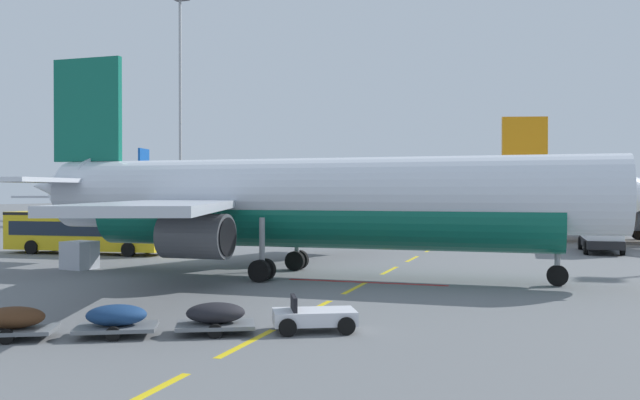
{
  "coord_description": "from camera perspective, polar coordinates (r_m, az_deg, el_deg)",
  "views": [
    {
      "loc": [
        26.25,
        -10.57,
        4.42
      ],
      "look_at": [
        13.56,
        28.3,
        3.95
      ],
      "focal_mm": 38.55,
      "sensor_mm": 36.0,
      "label": 1
    }
  ],
  "objects": [
    {
      "name": "apron_paint_markings",
      "position": [
        49.36,
        8.41,
        -4.48
      ],
      "size": [
        8.0,
        96.38,
        0.01
      ],
      "color": "yellow",
      "rests_on": "ground"
    },
    {
      "name": "baggage_train",
      "position": [
        22.0,
        -12.55,
        -9.54
      ],
      "size": [
        11.09,
        6.36,
        1.14
      ],
      "color": "silver",
      "rests_on": "ground"
    },
    {
      "name": "fuel_service_truck",
      "position": [
        54.19,
        22.28,
        -2.32
      ],
      "size": [
        2.87,
        7.08,
        3.14
      ],
      "color": "black",
      "rests_on": "ground"
    },
    {
      "name": "uld_cargo_container",
      "position": [
        41.85,
        -19.33,
        -4.34
      ],
      "size": [
        1.81,
        1.78,
        1.6
      ],
      "color": "#B7BCC6",
      "rests_on": "ground"
    },
    {
      "name": "terminal_satellite",
      "position": [
        183.73,
        10.64,
        0.96
      ],
      "size": [
        72.98,
        25.11,
        12.39
      ],
      "color": "#9E998E",
      "rests_on": "ground"
    },
    {
      "name": "apron_shuttle_bus",
      "position": [
        51.9,
        -18.75,
        -2.32
      ],
      "size": [
        12.16,
        3.52,
        3.0
      ],
      "color": "yellow",
      "rests_on": "ground"
    },
    {
      "name": "apron_light_mast_near",
      "position": [
        88.61,
        -11.53,
        9.26
      ],
      "size": [
        1.8,
        1.8,
        28.97
      ],
      "color": "slate",
      "rests_on": "ground"
    },
    {
      "name": "airliner_far_center",
      "position": [
        107.93,
        -16.92,
        0.31
      ],
      "size": [
        32.78,
        33.44,
        11.77
      ],
      "color": "silver",
      "rests_on": "ground"
    },
    {
      "name": "airliner_foreground",
      "position": [
        35.95,
        -1.18,
        -0.09
      ],
      "size": [
        34.69,
        34.63,
        12.2
      ],
      "color": "silver",
      "rests_on": "ground"
    }
  ]
}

